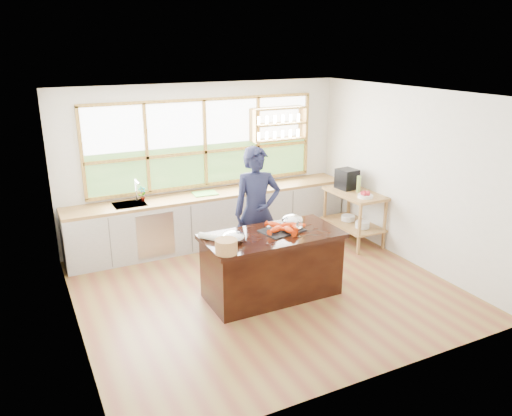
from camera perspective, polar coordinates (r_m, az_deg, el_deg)
ground_plane at (r=7.16m, az=1.02°, el=-9.20°), size 5.00×5.00×0.00m
room_shell at (r=6.99m, az=-0.66°, el=5.47°), size 5.02×4.52×2.71m
back_counter at (r=8.60m, az=-5.03°, el=-1.12°), size 4.90×0.63×0.90m
right_shelf_unit at (r=8.72m, az=11.19°, el=-0.09°), size 0.62×1.10×0.90m
island at (r=6.80m, az=1.82°, el=-6.50°), size 1.85×0.90×0.90m
cook at (r=7.29m, az=0.10°, el=-0.42°), size 0.78×0.60×1.93m
potted_plant at (r=8.15m, az=-12.87°, el=1.60°), size 0.15×0.13×0.25m
cutting_board at (r=8.42m, az=-5.84°, el=1.67°), size 0.42×0.33×0.01m
espresso_machine at (r=8.79m, az=10.35°, el=3.29°), size 0.33×0.35×0.34m
wine_bottle at (r=8.62m, az=11.66°, el=2.70°), size 0.08×0.08×0.28m
fruit_bowl at (r=8.35m, az=12.40°, el=1.44°), size 0.25×0.25×0.11m
slate_board at (r=6.73m, az=2.98°, el=-2.58°), size 0.62×0.50×0.02m
lobster_pile at (r=6.70m, az=3.27°, el=-2.24°), size 0.52×0.48×0.08m
mixing_bowl_left at (r=6.36m, az=-2.58°, el=-3.33°), size 0.30×0.30×0.14m
mixing_bowl_right at (r=6.97m, az=4.19°, el=-1.37°), size 0.30×0.30×0.14m
wine_glass at (r=6.48m, az=4.96°, el=-2.02°), size 0.08×0.08×0.22m
wicker_basket at (r=6.01m, az=-3.42°, el=-4.41°), size 0.27×0.27×0.18m
parchment_roll at (r=6.44m, az=-5.34°, el=-3.32°), size 0.24×0.29×0.08m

